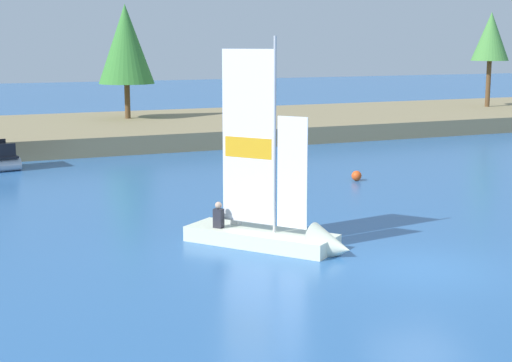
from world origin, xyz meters
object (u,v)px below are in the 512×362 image
Objects in this scene: shoreline_tree_midleft at (126,44)px; sailboat at (285,234)px; shoreline_tree_centre at (491,37)px; channel_buoy at (356,176)px.

shoreline_tree_midleft is 1.12× the size of sailboat.
shoreline_tree_centre reaches higher than channel_buoy.
shoreline_tree_midleft reaches higher than channel_buoy.
channel_buoy is at bearing -140.53° from shoreline_tree_centre.
sailboat is at bearing -95.85° from shoreline_tree_midleft.
shoreline_tree_midleft is at bearing 102.53° from channel_buoy.
shoreline_tree_centre is 29.99m from channel_buoy.
shoreline_tree_centre is at bearing -4.10° from shoreline_tree_midleft.
shoreline_tree_midleft is 21.84m from channel_buoy.
channel_buoy is at bearing -77.47° from shoreline_tree_midleft.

